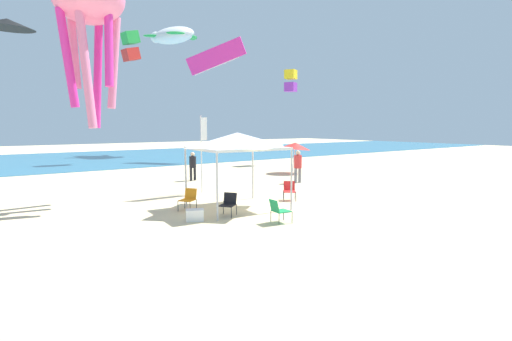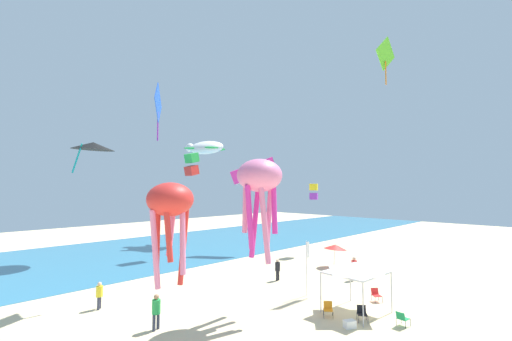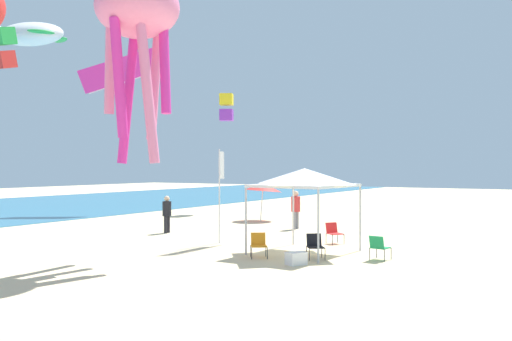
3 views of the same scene
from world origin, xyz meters
name	(u,v)px [view 3 (image 3 of 3)]	position (x,y,z in m)	size (l,w,h in m)	color
ground	(315,249)	(0.00, 0.00, -0.05)	(120.00, 120.00, 0.10)	beige
canopy_tent	(305,178)	(-1.38, -0.23, 2.66)	(3.46, 3.13, 3.01)	#B7B7BC
beach_umbrella	(263,187)	(8.16, 6.94, 1.89)	(2.16, 2.14, 2.24)	silver
folding_chair_right_of_tent	(379,246)	(-1.57, -3.01, 0.47)	(0.68, 0.60, 0.82)	black
folding_chair_facing_ocean	(315,244)	(-2.34, -1.08, 0.47)	(0.81, 0.78, 0.82)	black
folding_chair_left_of_tent	(259,243)	(-3.07, 0.67, 0.47)	(0.81, 0.78, 0.82)	black
folding_chair_near_cooler	(334,232)	(1.41, -0.17, 0.47)	(0.79, 0.81, 0.82)	black
cooler_box	(296,258)	(-3.70, -1.06, 0.20)	(0.74, 0.64, 0.40)	white
banner_flag	(220,186)	(-0.74, 3.83, 2.27)	(0.36, 0.06, 3.77)	silver
person_far_stroller	(296,207)	(5.18, 3.40, 1.10)	(0.50, 0.45, 1.87)	slate
person_kite_handler	(167,211)	(0.74, 7.79, 1.01)	(0.45, 0.41, 1.71)	black
kite_octopus_pink	(137,17)	(-5.69, 3.68, 7.90)	(2.73, 2.73, 6.07)	pink
kite_box_yellow	(226,107)	(12.31, 12.20, 7.04)	(1.14, 1.14, 1.81)	yellow
kite_parafoil_magenta	(120,71)	(8.64, 18.34, 9.49)	(4.39, 4.06, 3.37)	#E02D9E
kite_turtle_white	(29,34)	(8.74, 27.81, 13.09)	(6.03, 6.27, 2.69)	white
kite_box_green	(2,48)	(1.87, 21.36, 10.13)	(1.49, 1.32, 2.66)	green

